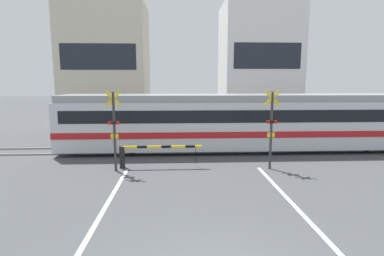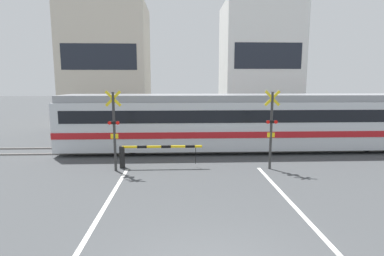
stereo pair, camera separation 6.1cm
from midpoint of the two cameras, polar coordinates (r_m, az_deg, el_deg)
name	(u,v)px [view 2 (the right image)]	position (r m, az deg, el deg)	size (l,w,h in m)	color
rail_track_near	(191,153)	(16.08, -0.11, -4.72)	(50.00, 0.10, 0.08)	gray
rail_track_far	(190,147)	(17.48, -0.31, -3.63)	(50.00, 0.10, 0.08)	gray
road_stripe_left	(85,240)	(8.11, -19.54, -19.53)	(0.14, 11.86, 0.01)	white
road_stripe_right	(321,235)	(8.56, 23.57, -18.21)	(0.14, 11.86, 0.01)	white
commuter_train	(249,121)	(16.94, 10.92, 1.41)	(20.57, 2.93, 3.11)	silver
crossing_barrier_near	(144,152)	(13.49, -9.03, -4.47)	(3.65, 0.20, 0.99)	black
crossing_barrier_far	(222,129)	(19.92, 5.74, -0.14)	(3.65, 0.20, 0.99)	black
crossing_signal_left	(114,127)	(13.02, -14.47, 0.16)	(0.68, 0.15, 3.44)	#333333
crossing_signal_right	(271,126)	(13.35, 14.99, 0.35)	(0.68, 0.15, 3.44)	#333333
building_left_of_street	(107,65)	(29.19, -15.77, 11.44)	(7.39, 5.75, 10.65)	beige
building_right_of_street	(259,64)	(29.44, 12.70, 11.75)	(6.84, 5.75, 10.88)	white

